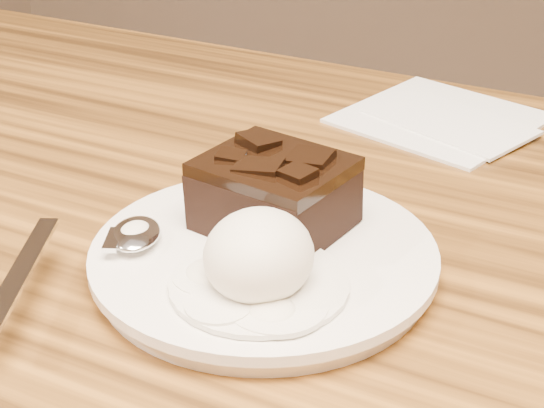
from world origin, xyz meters
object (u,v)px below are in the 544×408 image
at_px(plate, 264,261).
at_px(napkin, 440,117).
at_px(brownie, 274,198).
at_px(spoon, 136,236).
at_px(ice_cream_scoop, 259,255).

relative_size(plate, napkin, 1.43).
bearing_deg(brownie, plate, -75.40).
xyz_separation_m(plate, spoon, (-0.07, -0.03, 0.01)).
bearing_deg(napkin, brownie, -96.03).
distance_m(plate, spoon, 0.07).
xyz_separation_m(ice_cream_scoop, napkin, (0.00, 0.30, -0.03)).
distance_m(plate, napkin, 0.27).
bearing_deg(brownie, ice_cream_scoop, -69.61).
bearing_deg(brownie, napkin, 83.97).
xyz_separation_m(brownie, ice_cream_scoop, (0.02, -0.06, 0.00)).
xyz_separation_m(spoon, napkin, (0.09, 0.30, -0.02)).
relative_size(plate, ice_cream_scoop, 3.27).
relative_size(plate, spoon, 1.23).
bearing_deg(plate, napkin, 85.98).
xyz_separation_m(brownie, spoon, (-0.06, -0.05, -0.01)).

